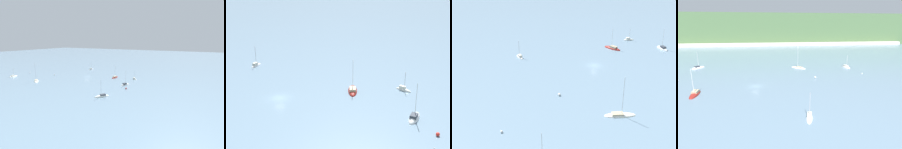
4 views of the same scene
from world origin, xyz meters
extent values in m
plane|color=slate|center=(0.00, 0.00, 0.00)|extent=(600.00, 600.00, 0.00)
ellipsoid|color=maroon|center=(-19.05, -6.15, 0.00)|extent=(2.70, 7.88, 1.61)
cube|color=tan|center=(-19.07, -5.53, 0.84)|extent=(1.80, 2.87, 0.78)
cylinder|color=silver|center=(-19.03, -6.54, 4.68)|extent=(0.14, 0.14, 8.48)
ellipsoid|color=white|center=(20.85, 26.95, 0.00)|extent=(8.22, 7.57, 1.33)
cube|color=tan|center=(21.37, 26.50, 0.60)|extent=(3.51, 3.37, 0.46)
cylinder|color=silver|center=(20.52, 27.23, 5.96)|extent=(0.14, 0.14, 11.18)
ellipsoid|color=silver|center=(14.59, -25.63, 0.00)|extent=(2.83, 5.34, 1.31)
cube|color=beige|center=(14.70, -25.24, 0.80)|extent=(1.53, 2.06, 0.89)
cylinder|color=#B2B2B7|center=(14.52, -25.88, 3.58)|extent=(0.14, 0.14, 6.44)
ellipsoid|color=white|center=(-33.12, -7.68, 0.00)|extent=(4.47, 3.85, 1.34)
cube|color=silver|center=(-32.83, -7.91, 0.80)|extent=(1.87, 1.72, 0.87)
cylinder|color=silver|center=(-33.31, -7.53, 2.90)|extent=(0.14, 0.14, 5.06)
ellipsoid|color=white|center=(46.88, 25.35, 0.00)|extent=(3.36, 6.87, 1.83)
cube|color=beige|center=(46.79, 25.87, 0.86)|extent=(1.97, 2.61, 0.71)
cylinder|color=silver|center=(46.94, 25.03, 3.49)|extent=(0.14, 0.14, 5.98)
ellipsoid|color=white|center=(-32.21, 33.15, 0.00)|extent=(6.07, 7.00, 1.95)
cube|color=#333842|center=(-32.56, 32.69, 0.90)|extent=(2.75, 2.95, 0.73)
cylinder|color=silver|center=(-31.99, 33.44, 4.48)|extent=(0.14, 0.14, 7.89)
ellipsoid|color=silver|center=(-33.54, 8.78, 0.00)|extent=(4.38, 6.69, 1.94)
cube|color=#333842|center=(-33.35, 9.25, 0.94)|extent=(2.23, 2.68, 0.82)
cylinder|color=silver|center=(-33.67, 8.49, 4.55)|extent=(0.14, 0.14, 8.03)
sphere|color=white|center=(48.06, 10.99, 0.31)|extent=(0.62, 0.62, 0.62)
sphere|color=red|center=(-37.21, 15.97, 0.41)|extent=(0.82, 0.82, 0.82)
sphere|color=white|center=(24.88, 7.48, 0.41)|extent=(0.82, 0.82, 0.82)
camera|label=1|loc=(-73.44, 100.14, 27.01)|focal=28.00mm
camera|label=2|loc=(-20.96, 73.09, 33.87)|focal=50.00mm
camera|label=3|loc=(81.75, 67.14, 45.93)|focal=50.00mm
camera|label=4|loc=(5.29, -62.65, 21.62)|focal=28.00mm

